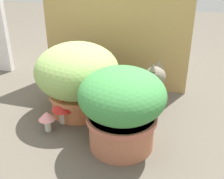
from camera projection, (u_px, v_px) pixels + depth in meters
name	position (u px, v px, depth m)	size (l,w,h in m)	color
ground_plane	(93.00, 119.00, 1.54)	(6.00, 6.00, 0.00)	#554E43
cardboard_backdrop	(115.00, 22.00, 1.73)	(0.93, 0.03, 0.84)	tan
grass_planter	(77.00, 76.00, 1.51)	(0.45, 0.45, 0.39)	#C16F42
leafy_planter	(122.00, 106.00, 1.25)	(0.39, 0.39, 0.38)	#B46B4C
cat	(140.00, 89.00, 1.59)	(0.36, 0.27, 0.32)	#766D5C
mushroom_ornament_pink	(47.00, 117.00, 1.41)	(0.09, 0.09, 0.11)	silver
mushroom_ornament_red	(63.00, 106.00, 1.47)	(0.12, 0.12, 0.14)	white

